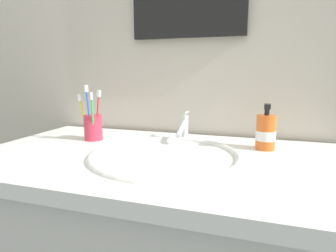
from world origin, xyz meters
TOP-DOWN VIEW (x-y plane):
  - tiled_wall_back at (0.00, 0.37)m, footprint 2.39×0.04m
  - sink_basin at (0.02, -0.01)m, footprint 0.47×0.47m
  - faucet at (0.02, 0.22)m, footprint 0.02×0.15m
  - toothbrush_cup at (-0.31, 0.12)m, footprint 0.07×0.07m
  - toothbrush_yellow at (-0.34, 0.10)m, footprint 0.04×0.03m
  - toothbrush_green at (-0.29, 0.08)m, footprint 0.03×0.05m
  - toothbrush_blue at (-0.31, 0.09)m, footprint 0.02×0.03m
  - toothbrush_red at (-0.28, 0.10)m, footprint 0.04×0.02m
  - soap_dispenser at (0.31, 0.17)m, footprint 0.06×0.06m

SIDE VIEW (x-z plane):
  - sink_basin at x=0.02m, z-range 0.76..0.87m
  - toothbrush_cup at x=-0.31m, z-range 0.85..0.95m
  - faucet at x=0.02m, z-range 0.85..0.95m
  - soap_dispenser at x=0.31m, z-range 0.83..0.98m
  - toothbrush_yellow at x=-0.34m, z-range 0.87..1.04m
  - toothbrush_green at x=-0.29m, z-range 0.87..1.05m
  - toothbrush_red at x=-0.28m, z-range 0.87..1.05m
  - toothbrush_blue at x=-0.31m, z-range 0.87..1.07m
  - tiled_wall_back at x=0.00m, z-range 0.00..2.40m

